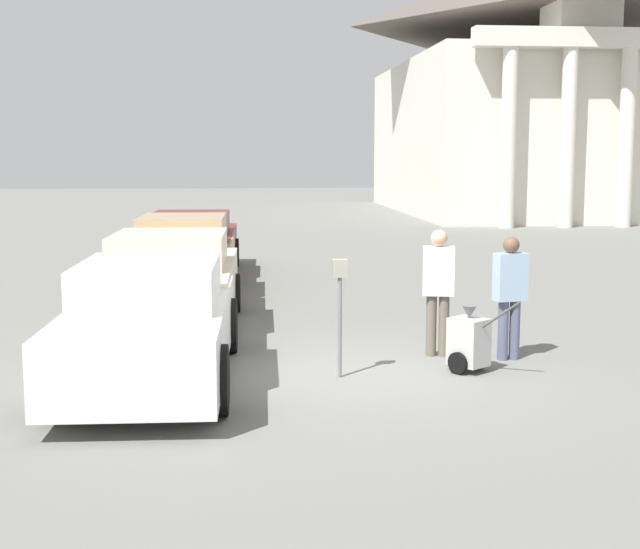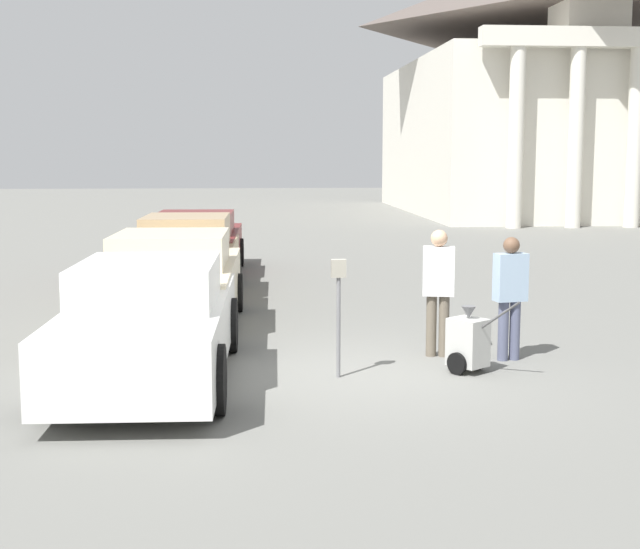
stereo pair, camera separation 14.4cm
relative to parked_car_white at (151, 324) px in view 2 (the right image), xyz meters
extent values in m
plane|color=slate|center=(2.48, 0.11, -0.70)|extent=(120.00, 120.00, 0.00)
cube|color=silver|center=(0.00, 0.04, -0.11)|extent=(1.93, 4.89, 0.77)
cube|color=silver|center=(0.00, -0.16, 0.53)|extent=(1.64, 2.08, 0.50)
cylinder|color=black|center=(-0.83, 1.56, -0.32)|extent=(0.20, 0.76, 0.76)
cylinder|color=black|center=(0.92, 1.51, -0.32)|extent=(0.20, 0.76, 0.76)
cylinder|color=black|center=(-0.92, -1.44, -0.32)|extent=(0.20, 0.76, 0.76)
cylinder|color=black|center=(0.83, -1.49, -0.32)|extent=(0.20, 0.76, 0.76)
cube|color=beige|center=(0.00, 3.25, -0.10)|extent=(2.04, 4.83, 0.84)
cube|color=beige|center=(0.00, 3.06, 0.58)|extent=(1.73, 2.06, 0.50)
cylinder|color=black|center=(-0.89, 4.76, -0.37)|extent=(0.20, 0.67, 0.67)
cylinder|color=black|center=(0.98, 4.70, -0.37)|extent=(0.20, 0.67, 0.67)
cylinder|color=black|center=(-0.97, 1.80, -0.37)|extent=(0.20, 0.67, 0.67)
cylinder|color=black|center=(0.89, 1.74, -0.37)|extent=(0.20, 0.67, 0.67)
cube|color=tan|center=(0.00, 6.67, -0.13)|extent=(1.93, 4.76, 0.79)
cube|color=tan|center=(0.00, 6.48, 0.56)|extent=(1.63, 2.02, 0.59)
cylinder|color=black|center=(-0.83, 8.15, -0.37)|extent=(0.20, 0.67, 0.66)
cylinder|color=black|center=(0.92, 8.10, -0.37)|extent=(0.20, 0.67, 0.66)
cylinder|color=black|center=(-0.92, 5.23, -0.37)|extent=(0.20, 0.67, 0.66)
cylinder|color=black|center=(0.83, 5.18, -0.37)|extent=(0.20, 0.67, 0.66)
cube|color=maroon|center=(0.00, 9.49, -0.12)|extent=(2.02, 5.04, 0.79)
cube|color=maroon|center=(0.00, 9.29, 0.51)|extent=(1.71, 2.14, 0.45)
cylinder|color=black|center=(-0.87, 11.06, -0.36)|extent=(0.20, 0.69, 0.68)
cylinder|color=black|center=(0.96, 11.00, -0.36)|extent=(0.20, 0.69, 0.68)
cylinder|color=black|center=(-0.96, 7.97, -0.36)|extent=(0.20, 0.69, 0.68)
cylinder|color=black|center=(0.87, 7.92, -0.36)|extent=(0.20, 0.69, 0.68)
cylinder|color=slate|center=(2.27, -0.02, -0.08)|extent=(0.05, 0.05, 1.24)
cube|color=gray|center=(2.27, -0.02, 0.65)|extent=(0.18, 0.09, 0.22)
cylinder|color=#665B4C|center=(3.81, 1.00, -0.28)|extent=(0.14, 0.14, 0.84)
cylinder|color=#665B4C|center=(3.64, 1.04, -0.28)|extent=(0.14, 0.14, 0.84)
cube|color=silver|center=(3.73, 1.02, 0.47)|extent=(0.46, 0.30, 0.66)
sphere|color=tan|center=(3.73, 1.02, 0.91)|extent=(0.23, 0.23, 0.23)
cylinder|color=#515670|center=(4.71, 0.74, -0.30)|extent=(0.14, 0.14, 0.80)
cylinder|color=#515670|center=(4.54, 0.70, -0.30)|extent=(0.14, 0.14, 0.80)
cube|color=#99B2CC|center=(4.63, 0.72, 0.42)|extent=(0.45, 0.30, 0.63)
sphere|color=brown|center=(4.63, 0.72, 0.84)|extent=(0.22, 0.22, 0.22)
cube|color=#B2B2AD|center=(3.92, 0.11, -0.32)|extent=(0.55, 0.57, 0.60)
cone|color=#59595B|center=(3.92, 0.11, 0.06)|extent=(0.18, 0.18, 0.16)
cylinder|color=#4C4C4C|center=(4.20, -0.27, 0.08)|extent=(0.38, 0.49, 0.43)
cylinder|color=black|center=(3.75, -0.01, -0.56)|extent=(0.21, 0.25, 0.28)
cylinder|color=black|center=(4.09, 0.24, -0.56)|extent=(0.21, 0.25, 0.28)
cube|color=silver|center=(14.26, 30.52, 2.74)|extent=(11.16, 17.04, 6.88)
cylinder|color=silver|center=(10.91, 21.40, 2.57)|extent=(0.56, 0.56, 6.53)
cylinder|color=silver|center=(13.15, 21.40, 2.57)|extent=(0.56, 0.56, 6.53)
cylinder|color=silver|center=(15.38, 21.40, 2.57)|extent=(0.56, 0.56, 6.53)
cube|color=silver|center=(14.26, 21.40, 6.18)|extent=(9.49, 0.70, 0.70)
camera|label=1|loc=(1.04, -10.65, 2.04)|focal=50.00mm
camera|label=2|loc=(1.19, -10.67, 2.04)|focal=50.00mm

